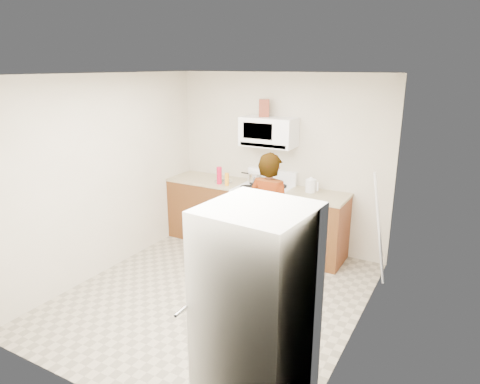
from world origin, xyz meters
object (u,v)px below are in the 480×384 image
Objects in this scene: microwave at (269,132)px; kettle at (311,186)px; fridge at (257,320)px; person at (269,216)px; saucepan at (256,177)px; gas_range at (263,217)px.

kettle is at bearing -2.87° from microwave.
fridge is at bearing -65.88° from microwave.
person is at bearing -63.35° from microwave.
saucepan is (-0.21, 0.04, -0.69)m from microwave.
saucepan is at bearing 168.08° from microwave.
fridge is at bearing 116.12° from person.
saucepan is (-1.55, 3.03, 0.16)m from fridge.
microwave reaches higher than kettle.
microwave is (0.00, 0.13, 1.21)m from gas_range.
fridge is 3.40m from saucepan.
gas_range is at bearing 119.49° from fridge.
kettle is at bearing 8.18° from gas_range.
saucepan is at bearing 140.81° from gas_range.
person reaches higher than saucepan.
microwave is at bearing 118.54° from fridge.
gas_range is at bearing -56.30° from person.
kettle is (0.66, 0.09, 0.54)m from gas_range.
saucepan is at bearing -178.21° from kettle.
saucepan is (-0.21, 0.17, 0.53)m from gas_range.
person is 0.94× the size of fridge.
fridge reaches higher than kettle.
kettle is at bearing -104.30° from person.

